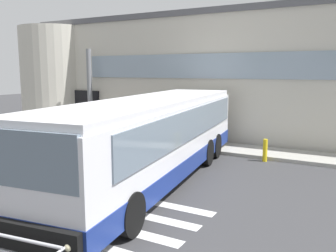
% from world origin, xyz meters
% --- Properties ---
extents(ground_plane, '(80.00, 90.00, 0.02)m').
position_xyz_m(ground_plane, '(0.00, 0.00, -0.01)').
color(ground_plane, '#353538').
rests_on(ground_plane, ground).
extents(bay_paint_stripes, '(4.40, 3.96, 0.01)m').
position_xyz_m(bay_paint_stripes, '(2.00, -4.20, 0.00)').
color(bay_paint_stripes, silver).
rests_on(bay_paint_stripes, ground).
extents(terminal_building, '(23.47, 13.80, 6.57)m').
position_xyz_m(terminal_building, '(-0.69, 11.63, 3.28)').
color(terminal_building, beige).
rests_on(terminal_building, ground).
extents(boarding_curb, '(25.67, 2.00, 0.15)m').
position_xyz_m(boarding_curb, '(0.00, 4.80, 0.07)').
color(boarding_curb, '#9E9B93').
rests_on(boarding_curb, ground).
extents(entry_support_column, '(0.28, 0.28, 4.64)m').
position_xyz_m(entry_support_column, '(-6.61, 5.40, 2.47)').
color(entry_support_column, slate).
rests_on(entry_support_column, boarding_curb).
extents(bus_main_foreground, '(4.11, 12.08, 2.70)m').
position_xyz_m(bus_main_foreground, '(1.33, -0.70, 1.34)').
color(bus_main_foreground, silver).
rests_on(bus_main_foreground, ground).
extents(passenger_near_column, '(0.56, 0.33, 1.68)m').
position_xyz_m(passenger_near_column, '(-5.81, 4.55, 1.08)').
color(passenger_near_column, '#2D2D33').
rests_on(passenger_near_column, boarding_curb).
extents(passenger_by_doorway, '(0.49, 0.52, 1.68)m').
position_xyz_m(passenger_by_doorway, '(-4.81, 4.90, 1.11)').
color(passenger_by_doorway, '#1E2338').
rests_on(passenger_by_doorway, boarding_curb).
extents(passenger_at_curb_edge, '(0.59, 0.25, 1.68)m').
position_xyz_m(passenger_at_curb_edge, '(-3.59, 4.55, 1.08)').
color(passenger_at_curb_edge, '#1E2338').
rests_on(passenger_at_curb_edge, boarding_curb).
extents(safety_bollard_yellow, '(0.18, 0.18, 0.90)m').
position_xyz_m(safety_bollard_yellow, '(3.94, 3.60, 0.45)').
color(safety_bollard_yellow, yellow).
rests_on(safety_bollard_yellow, ground).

